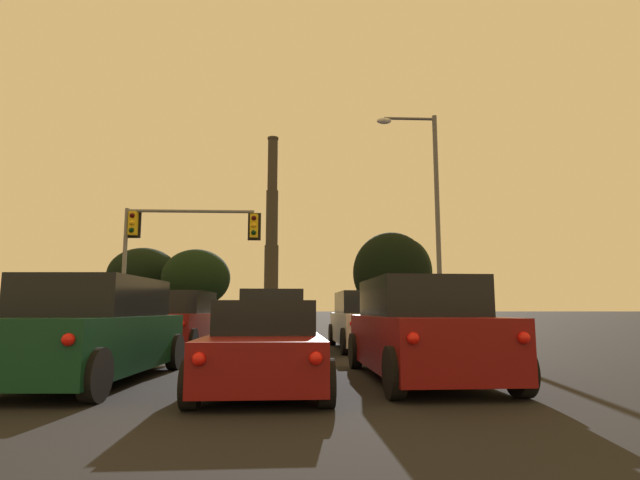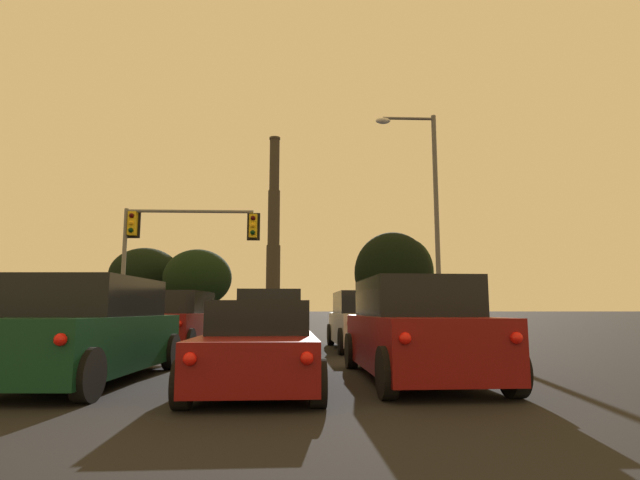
% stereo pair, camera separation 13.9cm
% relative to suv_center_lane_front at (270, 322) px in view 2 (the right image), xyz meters
% --- Properties ---
extents(suv_center_lane_front, '(2.18, 4.93, 1.86)m').
position_rel_suv_center_lane_front_xyz_m(suv_center_lane_front, '(0.00, 0.00, 0.00)').
color(suv_center_lane_front, '#232328').
rests_on(suv_center_lane_front, ground_plane).
extents(suv_right_lane_second, '(2.23, 4.95, 1.86)m').
position_rel_suv_center_lane_front_xyz_m(suv_right_lane_second, '(3.01, -6.03, 0.00)').
color(suv_right_lane_second, maroon).
rests_on(suv_right_lane_second, ground_plane).
extents(sedan_center_lane_second, '(2.07, 4.74, 1.43)m').
position_rel_suv_center_lane_front_xyz_m(sedan_center_lane_second, '(0.19, -6.62, -0.23)').
color(sedan_center_lane_second, maroon).
rests_on(sedan_center_lane_second, ground_plane).
extents(suv_left_lane_second, '(2.31, 4.98, 1.86)m').
position_rel_suv_center_lane_front_xyz_m(suv_left_lane_second, '(-2.92, -6.09, 0.00)').
color(suv_left_lane_second, '#0F3823').
rests_on(suv_left_lane_second, ground_plane).
extents(suv_left_lane_front, '(2.32, 4.98, 1.86)m').
position_rel_suv_center_lane_front_xyz_m(suv_left_lane_front, '(-3.05, 1.03, 0.00)').
color(suv_left_lane_front, maroon).
rests_on(suv_left_lane_front, ground_plane).
extents(suv_right_lane_front, '(2.21, 4.94, 1.86)m').
position_rel_suv_center_lane_front_xyz_m(suv_right_lane_front, '(3.00, 1.07, 0.00)').
color(suv_right_lane_front, silver).
rests_on(suv_right_lane_front, ground_plane).
extents(traffic_light_overhead_left, '(6.06, 0.50, 5.69)m').
position_rel_suv_center_lane_front_xyz_m(traffic_light_overhead_left, '(-4.76, 6.60, 3.48)').
color(traffic_light_overhead_left, slate).
rests_on(traffic_light_overhead_left, ground_plane).
extents(street_lamp, '(2.63, 0.36, 9.63)m').
position_rel_suv_center_lane_front_xyz_m(street_lamp, '(6.32, 5.15, 4.86)').
color(street_lamp, '#56565B').
rests_on(street_lamp, ground_plane).
extents(smokestack, '(7.92, 7.92, 63.41)m').
position_rel_suv_center_lane_front_xyz_m(smokestack, '(-8.08, 160.27, 23.89)').
color(smokestack, '#2B2722').
rests_on(smokestack, ground_plane).
extents(treeline_center_right, '(12.28, 11.05, 13.54)m').
position_rel_suv_center_lane_front_xyz_m(treeline_center_right, '(15.88, 63.37, 6.12)').
color(treeline_center_right, black).
rests_on(treeline_center_right, ground_plane).
extents(treeline_right_mid, '(8.53, 7.67, 12.83)m').
position_rel_suv_center_lane_front_xyz_m(treeline_right_mid, '(18.55, 64.97, 6.37)').
color(treeline_right_mid, black).
rests_on(treeline_right_mid, ground_plane).
extents(treeline_left_mid, '(11.83, 10.65, 11.66)m').
position_rel_suv_center_lane_front_xyz_m(treeline_left_mid, '(-25.20, 70.44, 6.11)').
color(treeline_left_mid, black).
rests_on(treeline_left_mid, ground_plane).
extents(treeline_far_right, '(10.55, 9.49, 10.60)m').
position_rel_suv_center_lane_front_xyz_m(treeline_far_right, '(-14.85, 63.05, 5.20)').
color(treeline_far_right, black).
rests_on(treeline_far_right, ground_plane).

